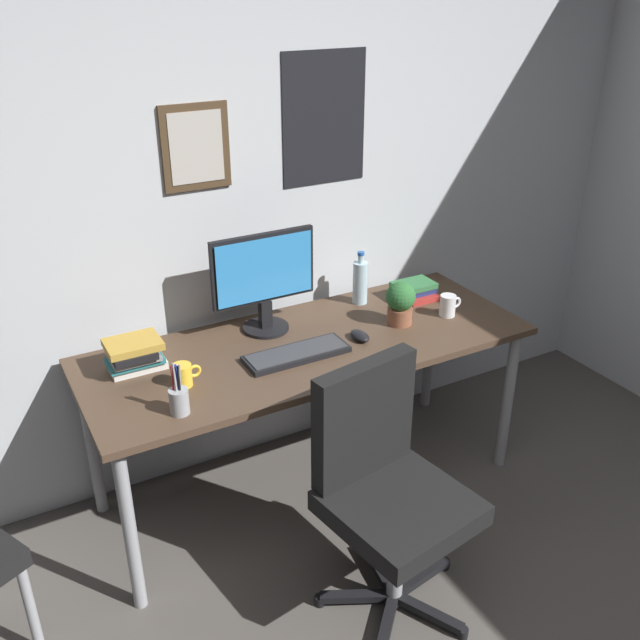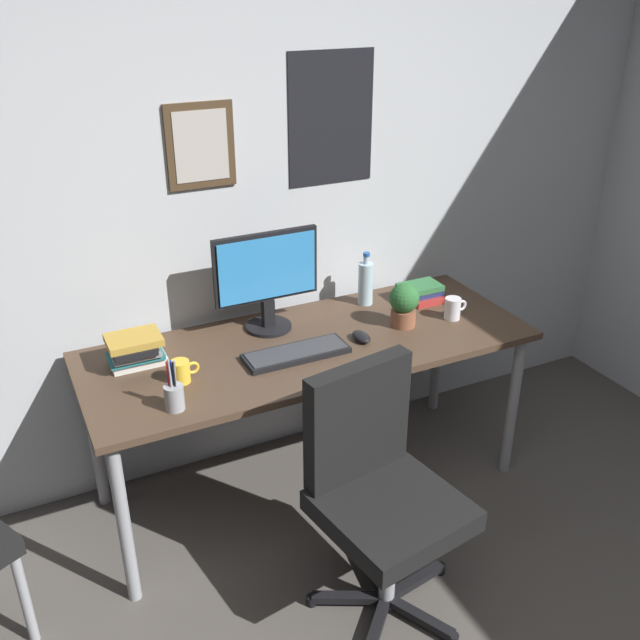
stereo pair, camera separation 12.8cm
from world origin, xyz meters
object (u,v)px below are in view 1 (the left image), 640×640
at_px(computer_mouse, 360,336).
at_px(pen_cup, 179,400).
at_px(coffee_mug_near, 448,305).
at_px(coffee_mug_far, 183,375).
at_px(water_bottle, 360,282).
at_px(book_stack_right, 416,290).
at_px(potted_plant, 400,302).
at_px(book_stack_left, 134,355).
at_px(office_chair, 385,481).
at_px(monitor, 264,278).
at_px(keyboard, 297,354).

xyz_separation_m(computer_mouse, pen_cup, (-0.84, -0.16, 0.04)).
bearing_deg(computer_mouse, coffee_mug_near, 1.06).
xyz_separation_m(computer_mouse, coffee_mug_far, (-0.77, 0.01, 0.03)).
height_order(water_bottle, book_stack_right, water_bottle).
distance_m(computer_mouse, potted_plant, 0.25).
height_order(computer_mouse, book_stack_left, book_stack_left).
bearing_deg(potted_plant, coffee_mug_far, -177.73).
bearing_deg(book_stack_left, book_stack_right, 1.27).
distance_m(office_chair, book_stack_left, 1.07).
bearing_deg(monitor, water_bottle, 4.09).
bearing_deg(pen_cup, office_chair, -36.41).
distance_m(computer_mouse, book_stack_left, 0.92).
xyz_separation_m(monitor, book_stack_right, (0.76, -0.05, -0.20)).
bearing_deg(coffee_mug_near, keyboard, -179.26).
xyz_separation_m(coffee_mug_near, book_stack_left, (-1.37, 0.20, 0.02)).
xyz_separation_m(coffee_mug_near, book_stack_right, (-0.02, 0.23, -0.01)).
relative_size(computer_mouse, book_stack_left, 0.50).
distance_m(computer_mouse, coffee_mug_near, 0.47).
bearing_deg(pen_cup, book_stack_right, 17.13).
height_order(potted_plant, book_stack_left, potted_plant).
relative_size(water_bottle, potted_plant, 1.29).
bearing_deg(book_stack_right, office_chair, -130.52).
bearing_deg(book_stack_left, potted_plant, -7.99).
relative_size(keyboard, book_stack_right, 2.23).
bearing_deg(keyboard, potted_plant, 5.17).
xyz_separation_m(water_bottle, potted_plant, (0.04, -0.27, -0.00)).
distance_m(monitor, potted_plant, 0.60).
xyz_separation_m(coffee_mug_far, book_stack_left, (-0.13, 0.20, 0.02)).
relative_size(computer_mouse, coffee_mug_near, 1.00).
distance_m(keyboard, potted_plant, 0.54).
bearing_deg(coffee_mug_near, pen_cup, -172.48).
xyz_separation_m(office_chair, book_stack_left, (-0.64, 0.80, 0.29)).
relative_size(water_bottle, pen_cup, 1.26).
relative_size(coffee_mug_far, pen_cup, 0.55).
bearing_deg(coffee_mug_near, book_stack_right, 93.79).
bearing_deg(keyboard, office_chair, -85.91).
relative_size(computer_mouse, book_stack_right, 0.57).
height_order(keyboard, book_stack_left, book_stack_left).
relative_size(keyboard, computer_mouse, 3.91).
relative_size(monitor, coffee_mug_far, 4.18).
xyz_separation_m(monitor, keyboard, (0.01, -0.28, -0.23)).
height_order(monitor, coffee_mug_near, monitor).
distance_m(office_chair, pen_cup, 0.78).
height_order(monitor, pen_cup, monitor).
height_order(keyboard, potted_plant, potted_plant).
distance_m(keyboard, coffee_mug_far, 0.47).
xyz_separation_m(keyboard, coffee_mug_far, (-0.47, 0.01, 0.03)).
xyz_separation_m(coffee_mug_far, book_stack_right, (1.22, 0.23, -0.01)).
bearing_deg(coffee_mug_far, keyboard, -1.04).
relative_size(keyboard, book_stack_left, 1.95).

